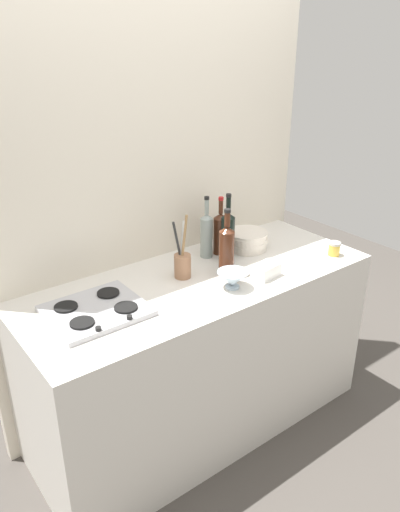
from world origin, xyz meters
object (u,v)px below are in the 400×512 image
stovetop_hob (96,310)px  wine_bottle_leftmost (207,234)px  wine_bottle_rightmost (227,249)px  mixing_bowl (233,279)px  wine_bottle_mid_right (220,232)px  butter_dish (266,270)px  condiment_jar_front (334,249)px  wine_bottle_mid_left (228,236)px  plate_stack (247,240)px  utensil_crock (182,263)px

stovetop_hob → wine_bottle_leftmost: bearing=13.4°
stovetop_hob → wine_bottle_rightmost: size_ratio=1.19×
wine_bottle_rightmost → mixing_bowl: wine_bottle_rightmost is taller
wine_bottle_mid_right → butter_dish: bearing=-90.1°
stovetop_hob → wine_bottle_mid_right: size_ratio=1.27×
stovetop_hob → condiment_jar_front: size_ratio=5.42×
stovetop_hob → mixing_bowl: (0.62, -0.18, 0.03)m
wine_bottle_mid_left → mixing_bowl: bearing=-125.6°
wine_bottle_mid_right → wine_bottle_rightmost: size_ratio=0.94×
butter_dish → plate_stack: bearing=63.3°
wine_bottle_mid_right → wine_bottle_rightmost: (-0.14, -0.21, 0.01)m
wine_bottle_leftmost → wine_bottle_mid_left: 0.12m
wine_bottle_rightmost → utensil_crock: size_ratio=1.06×
utensil_crock → wine_bottle_rightmost: bearing=-27.8°
wine_bottle_mid_left → wine_bottle_rightmost: size_ratio=1.07×
stovetop_hob → mixing_bowl: 0.64m
mixing_bowl → butter_dish: size_ratio=1.10×
stovetop_hob → plate_stack: plate_stack is taller
wine_bottle_mid_left → condiment_jar_front: wine_bottle_mid_left is taller
wine_bottle_leftmost → mixing_bowl: size_ratio=2.25×
mixing_bowl → condiment_jar_front: bearing=-4.2°
mixing_bowl → utensil_crock: (-0.12, 0.23, 0.03)m
wine_bottle_rightmost → wine_bottle_mid_right: bearing=57.4°
stovetop_hob → condiment_jar_front: (1.30, -0.23, 0.02)m
wine_bottle_leftmost → butter_dish: size_ratio=2.49×
plate_stack → stovetop_hob: bearing=-172.9°
wine_bottle_mid_left → wine_bottle_rightmost: bearing=-132.2°
plate_stack → wine_bottle_mid_left: bearing=-164.8°
stovetop_hob → butter_dish: size_ratio=3.01×
wine_bottle_mid_right → utensil_crock: (-0.33, -0.11, -0.05)m
stovetop_hob → wine_bottle_mid_right: 0.85m
wine_bottle_leftmost → wine_bottle_mid_left: wine_bottle_mid_left is taller
wine_bottle_rightmost → condiment_jar_front: (0.61, -0.18, -0.10)m
butter_dish → mixing_bowl: bearing=176.6°
stovetop_hob → wine_bottle_mid_left: bearing=5.2°
wine_bottle_rightmost → butter_dish: size_ratio=2.52×
wine_bottle_mid_left → mixing_bowl: 0.32m
utensil_crock → plate_stack: bearing=7.8°
plate_stack → wine_bottle_mid_left: wine_bottle_mid_left is taller
wine_bottle_mid_right → condiment_jar_front: (0.47, -0.39, -0.08)m
wine_bottle_rightmost → mixing_bowl: size_ratio=2.28×
wine_bottle_mid_left → wine_bottle_leftmost: bearing=119.1°
stovetop_hob → plate_stack: bearing=7.1°
plate_stack → wine_bottle_mid_right: size_ratio=0.71×
plate_stack → wine_bottle_rightmost: bearing=-150.1°
wine_bottle_mid_right → utensil_crock: size_ratio=0.99×
wine_bottle_leftmost → wine_bottle_mid_left: bearing=-60.9°
wine_bottle_rightmost → utensil_crock: (-0.19, 0.10, -0.06)m
wine_bottle_mid_left → condiment_jar_front: 0.59m
plate_stack → wine_bottle_mid_left: 0.21m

